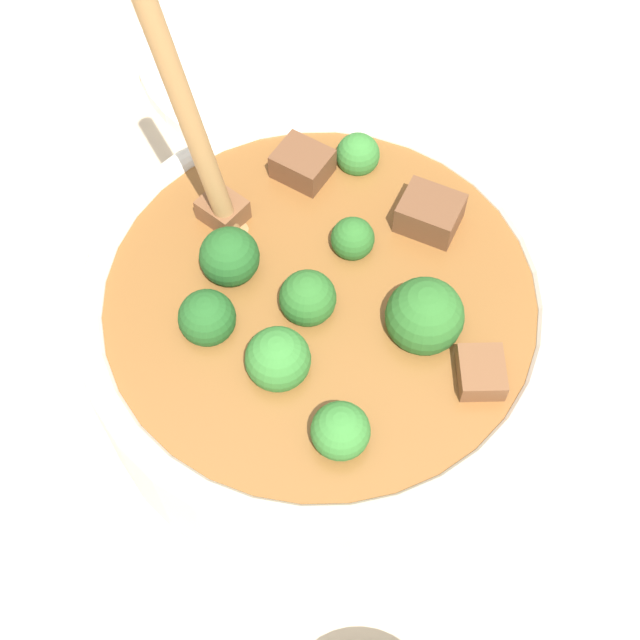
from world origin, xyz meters
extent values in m
plane|color=#C6B293|center=(0.00, 0.00, 0.00)|extent=(4.00, 4.00, 0.00)
cylinder|color=white|center=(0.00, 0.00, 0.04)|extent=(0.28, 0.28, 0.08)
torus|color=white|center=(0.00, 0.00, 0.08)|extent=(0.28, 0.28, 0.02)
cylinder|color=brown|center=(0.00, 0.00, 0.06)|extent=(0.25, 0.25, 0.05)
sphere|color=#2D6B28|center=(0.02, 0.03, 0.09)|extent=(0.03, 0.03, 0.03)
cylinder|color=#6B9956|center=(0.02, 0.03, 0.07)|extent=(0.01, 0.01, 0.01)
sphere|color=#387F33|center=(-0.03, -0.04, 0.09)|extent=(0.04, 0.04, 0.04)
cylinder|color=#6B9956|center=(-0.03, -0.04, 0.07)|extent=(0.01, 0.01, 0.02)
sphere|color=#2D6B28|center=(-0.01, -0.01, 0.09)|extent=(0.03, 0.03, 0.03)
cylinder|color=#6B9956|center=(-0.01, -0.01, 0.07)|extent=(0.01, 0.01, 0.01)
sphere|color=#387F33|center=(0.03, 0.09, 0.09)|extent=(0.03, 0.03, 0.03)
cylinder|color=#6B9956|center=(0.03, 0.09, 0.07)|extent=(0.01, 0.01, 0.01)
sphere|color=#235B23|center=(-0.06, -0.01, 0.09)|extent=(0.03, 0.03, 0.03)
cylinder|color=#6B9956|center=(-0.06, -0.01, 0.07)|extent=(0.01, 0.01, 0.01)
sphere|color=#2D6B28|center=(0.05, -0.03, 0.10)|extent=(0.04, 0.04, 0.04)
cylinder|color=#6B9956|center=(0.05, -0.03, 0.06)|extent=(0.02, 0.02, 0.02)
sphere|color=#235B23|center=(-0.05, 0.02, 0.10)|extent=(0.03, 0.03, 0.03)
cylinder|color=#6B9956|center=(-0.05, 0.02, 0.07)|extent=(0.01, 0.01, 0.02)
sphere|color=#387F33|center=(0.00, -0.09, 0.10)|extent=(0.03, 0.03, 0.03)
cylinder|color=#6B9956|center=(0.00, -0.09, 0.07)|extent=(0.01, 0.01, 0.01)
cube|color=brown|center=(0.07, 0.04, 0.09)|extent=(0.04, 0.04, 0.03)
cube|color=brown|center=(0.00, 0.09, 0.09)|extent=(0.04, 0.04, 0.02)
cube|color=brown|center=(0.08, -0.06, 0.09)|extent=(0.03, 0.03, 0.02)
cube|color=brown|center=(-0.05, 0.06, 0.09)|extent=(0.03, 0.03, 0.02)
ellipsoid|color=#A87A47|center=(-0.05, 0.05, 0.08)|extent=(0.04, 0.03, 0.01)
cylinder|color=#A87A47|center=(-0.06, 0.07, 0.17)|extent=(0.05, 0.05, 0.19)
cylinder|color=white|center=(0.01, 0.29, 0.01)|extent=(0.25, 0.25, 0.01)
torus|color=white|center=(0.01, 0.29, 0.01)|extent=(0.24, 0.24, 0.01)
camera|label=1|loc=(-0.03, -0.26, 0.51)|focal=50.00mm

